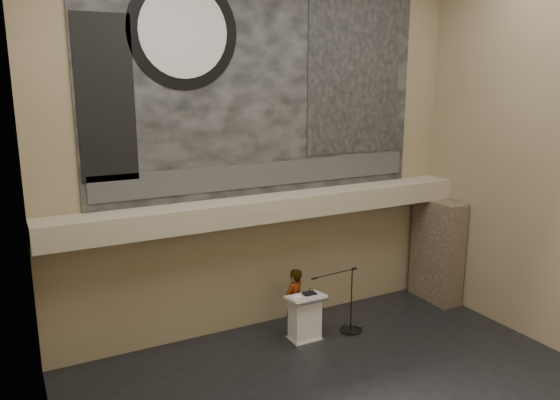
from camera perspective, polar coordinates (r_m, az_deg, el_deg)
wall_back at (r=12.38m, az=-1.73°, el=5.47°), size 10.00×0.02×8.50m
wall_left at (r=7.23m, az=-23.98°, el=-1.00°), size 0.02×8.00×8.50m
soffit at (r=12.27m, az=-0.87°, el=-0.77°), size 10.00×0.80×0.50m
sprinkler_left at (r=11.68m, az=-7.78°, el=-3.01°), size 0.04×0.04×0.06m
sprinkler_right at (r=13.24m, az=6.59°, el=-1.08°), size 0.04×0.04×0.06m
banner at (r=12.26m, az=-1.71°, el=12.20°), size 8.00×0.05×5.00m
banner_text_strip at (r=12.41m, az=-1.57°, el=2.69°), size 7.76×0.02×0.55m
banner_clock_rim at (r=11.57m, az=-10.06°, el=16.93°), size 2.30×0.02×2.30m
banner_clock_face at (r=11.55m, az=-10.02°, el=16.94°), size 1.84×0.02×1.84m
banner_building_print at (r=13.45m, az=7.82°, el=12.57°), size 2.60×0.02×3.60m
banner_brick_print at (r=11.16m, az=-17.75°, el=9.99°), size 1.10×0.02×3.20m
stone_pier at (r=14.99m, az=16.10°, el=-5.09°), size 0.60×1.40×2.70m
lectern at (r=12.48m, az=2.61°, el=-12.23°), size 0.81×0.58×1.14m
binder at (r=12.31m, az=3.11°, el=-9.73°), size 0.30×0.24×0.04m
papers at (r=12.15m, az=1.96°, el=-10.10°), size 0.27×0.31×0.00m
speaker_person at (r=12.70m, az=1.47°, el=-10.59°), size 0.68×0.58×1.58m
mic_stand at (r=13.13m, az=7.27°, el=-12.53°), size 1.39×0.52×1.57m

